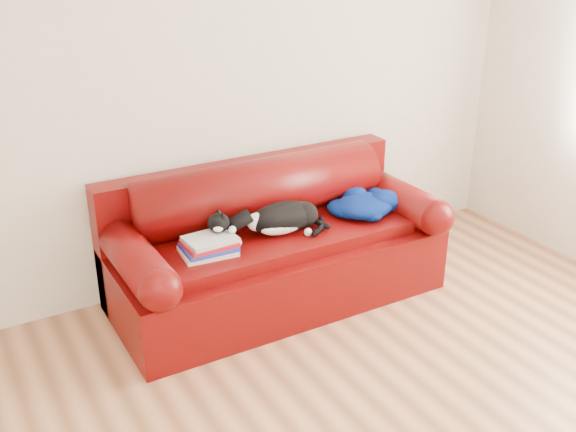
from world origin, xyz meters
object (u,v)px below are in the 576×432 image
Objects in this scene: book_stack at (209,245)px; blanket at (364,204)px; cat at (282,218)px; sofa_base at (277,266)px.

book_stack is 1.14m from blanket.
book_stack is 0.62× the size of blanket.
book_stack is 0.53× the size of cat.
book_stack is at bearing -162.73° from cat.
cat reaches higher than book_stack.
cat is (0.01, -0.05, 0.35)m from sofa_base.
cat is at bearing 178.67° from blanket.
cat is at bearing 4.91° from book_stack.
sofa_base is 0.60m from book_stack.
sofa_base is 6.33× the size of book_stack.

